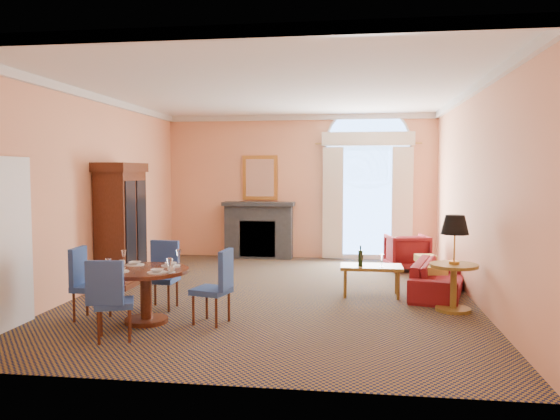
# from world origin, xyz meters

# --- Properties ---
(ground) EXTENTS (7.50, 7.50, 0.00)m
(ground) POSITION_xyz_m (0.00, 0.00, 0.00)
(ground) COLOR #101734
(ground) RESTS_ON ground
(room_envelope) EXTENTS (6.04, 7.52, 3.45)m
(room_envelope) POSITION_xyz_m (-0.03, 0.67, 2.51)
(room_envelope) COLOR #FCA878
(room_envelope) RESTS_ON ground
(armoire) EXTENTS (0.60, 1.06, 2.08)m
(armoire) POSITION_xyz_m (-2.72, 0.35, 1.00)
(armoire) COLOR #3B190D
(armoire) RESTS_ON ground
(dining_table) EXTENTS (1.10, 1.10, 0.89)m
(dining_table) POSITION_xyz_m (-1.41, -1.85, 0.52)
(dining_table) COLOR #3B190D
(dining_table) RESTS_ON ground
(dining_chair_north) EXTENTS (0.44, 0.46, 0.95)m
(dining_chair_north) POSITION_xyz_m (-1.47, -1.05, 0.54)
(dining_chair_north) COLOR navy
(dining_chair_north) RESTS_ON ground
(dining_chair_south) EXTENTS (0.55, 0.55, 0.95)m
(dining_chair_south) POSITION_xyz_m (-1.51, -2.67, 0.54)
(dining_chair_south) COLOR navy
(dining_chair_south) RESTS_ON ground
(dining_chair_east) EXTENTS (0.52, 0.52, 0.95)m
(dining_chair_east) POSITION_xyz_m (-0.48, -1.77, 0.54)
(dining_chair_east) COLOR navy
(dining_chair_east) RESTS_ON ground
(dining_chair_west) EXTENTS (0.45, 0.44, 0.95)m
(dining_chair_west) POSITION_xyz_m (-2.26, -1.81, 0.54)
(dining_chair_west) COLOR navy
(dining_chair_west) RESTS_ON ground
(sofa) EXTENTS (1.13, 1.93, 0.53)m
(sofa) POSITION_xyz_m (2.55, 0.31, 0.26)
(sofa) COLOR maroon
(sofa) RESTS_ON ground
(armchair) EXTENTS (0.89, 0.91, 0.71)m
(armchair) POSITION_xyz_m (2.25, 2.42, 0.36)
(armchair) COLOR maroon
(armchair) RESTS_ON ground
(coffee_table) EXTENTS (0.95, 0.53, 0.81)m
(coffee_table) POSITION_xyz_m (1.49, 0.05, 0.44)
(coffee_table) COLOR olive
(coffee_table) RESTS_ON ground
(side_table) EXTENTS (0.66, 0.66, 1.31)m
(side_table) POSITION_xyz_m (2.60, -0.71, 0.83)
(side_table) COLOR olive
(side_table) RESTS_ON ground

